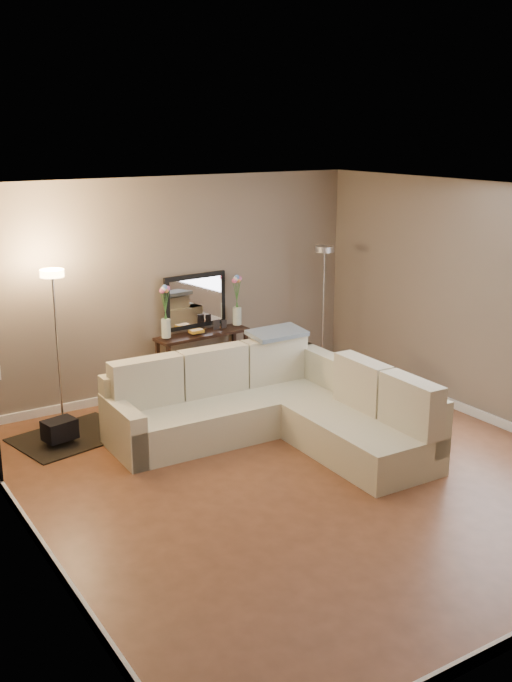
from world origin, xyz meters
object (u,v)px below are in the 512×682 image
console_table (198,359)px  floor_lamp_unlit (324,285)px  floor_lamp_lit (55,317)px  sectional_sofa (273,408)px

console_table → floor_lamp_unlit: floor_lamp_unlit is taller
console_table → floor_lamp_lit: 1.97m
console_table → floor_lamp_lit: floor_lamp_lit is taller
floor_lamp_lit → floor_lamp_unlit: 3.44m
floor_lamp_lit → floor_lamp_unlit: (3.44, -0.09, -0.02)m
floor_lamp_unlit → console_table: bearing=169.5°
console_table → sectional_sofa: bearing=-90.8°
sectional_sofa → floor_lamp_unlit: bearing=39.5°
console_table → floor_lamp_lit: size_ratio=0.70×
sectional_sofa → console_table: 1.69m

